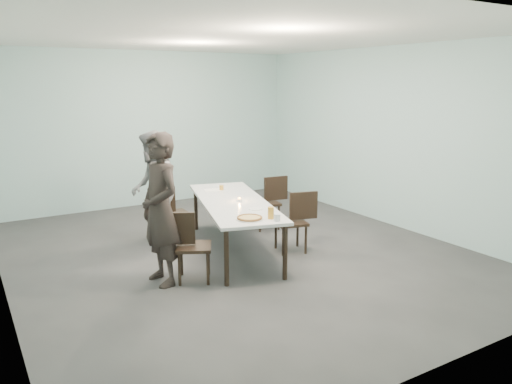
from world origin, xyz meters
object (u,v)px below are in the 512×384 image
diner_far (153,188)px  chair_near_left (187,242)px  pizza (250,218)px  diner_near (160,210)px  chair_near_right (296,217)px  tealight (239,200)px  side_plate (255,209)px  table (234,205)px  beer_glass (271,213)px  amber_tumbler (221,188)px  chair_far_left (169,210)px  chair_far_right (270,199)px  water_tumbler (277,218)px

diner_far → chair_near_left: bearing=14.5°
pizza → diner_near: bearing=158.6°
chair_near_right → tealight: size_ratio=15.54×
side_plate → tealight: (0.04, 0.51, 0.02)m
table → side_plate: 0.57m
beer_glass → chair_near_right: bearing=36.5°
chair_near_left → diner_near: 0.52m
tealight → amber_tumbler: (0.12, 0.79, 0.02)m
chair_far_left → side_plate: chair_far_left is taller
pizza → beer_glass: (0.24, -0.11, 0.06)m
chair_near_right → chair_far_right: size_ratio=1.00×
water_tumbler → tealight: 1.15m
chair_far_left → beer_glass: 2.08m
chair_far_right → side_plate: chair_far_right is taller
tealight → side_plate: bearing=-94.8°
diner_near → pizza: diner_near is taller
water_tumbler → amber_tumbler: size_ratio=1.12×
table → chair_far_left: chair_far_left is taller
table → water_tumbler: 1.21m
diner_near → side_plate: bearing=84.2°
table → diner_far: bearing=131.8°
chair_near_left → diner_far: (0.17, 1.62, 0.35)m
chair_far_right → diner_far: diner_far is taller
beer_glass → chair_far_left: bearing=106.2°
chair_near_right → tealight: chair_near_right is taller
pizza → water_tumbler: bearing=-44.0°
beer_glass → tealight: size_ratio=2.68×
chair_near_left → chair_far_left: size_ratio=1.00×
diner_far → water_tumbler: 2.30m
chair_far_right → tealight: (-1.03, -0.80, 0.27)m
chair_near_left → beer_glass: 1.09m
chair_far_left → chair_near_left: bearing=-102.1°
table → chair_near_left: 1.23m
diner_near → diner_far: 1.60m
diner_far → pizza: size_ratio=5.04×
pizza → chair_far_right: bearing=50.7°
chair_far_right → side_plate: size_ratio=4.83×
chair_far_right → amber_tumbler: chair_far_right is taller
chair_near_left → beer_glass: bearing=3.9°
beer_glass → water_tumbler: size_ratio=1.67×
chair_far_left → beer_glass: bearing=-72.1°
chair_far_left → side_plate: size_ratio=4.83×
water_tumbler → amber_tumbler: bearing=83.0°
diner_far → amber_tumbler: size_ratio=21.40×
table → amber_tumbler: size_ratio=34.34×
chair_far_left → chair_far_right: size_ratio=1.00×
table → chair_near_left: (-1.02, -0.67, -0.19)m
diner_far → chair_near_right: bearing=69.4°
tealight → amber_tumbler: amber_tumbler is taller
diner_near → water_tumbler: (1.25, -0.63, -0.13)m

